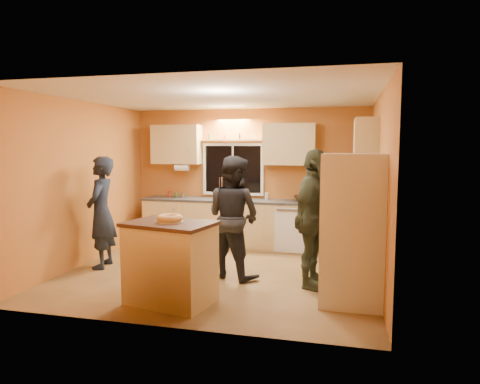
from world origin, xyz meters
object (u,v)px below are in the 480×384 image
(refrigerator, at_px, (352,229))
(person_left, at_px, (101,212))
(person_right, at_px, (314,219))
(island, at_px, (170,262))
(person_center, at_px, (233,217))

(refrigerator, bearing_deg, person_left, 169.94)
(person_right, bearing_deg, island, 137.54)
(refrigerator, xyz_separation_m, person_right, (-0.48, 0.48, 0.03))
(refrigerator, height_order, person_left, refrigerator)
(person_left, height_order, person_right, person_right)
(refrigerator, relative_size, island, 1.58)
(refrigerator, relative_size, person_right, 0.97)
(island, xyz_separation_m, person_center, (0.47, 1.20, 0.38))
(island, distance_m, person_left, 2.06)
(person_center, bearing_deg, island, 93.30)
(island, bearing_deg, refrigerator, 25.50)
(person_center, bearing_deg, refrigerator, -177.91)
(island, bearing_deg, person_left, 155.94)
(refrigerator, relative_size, person_left, 1.04)
(person_right, bearing_deg, person_left, 102.73)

